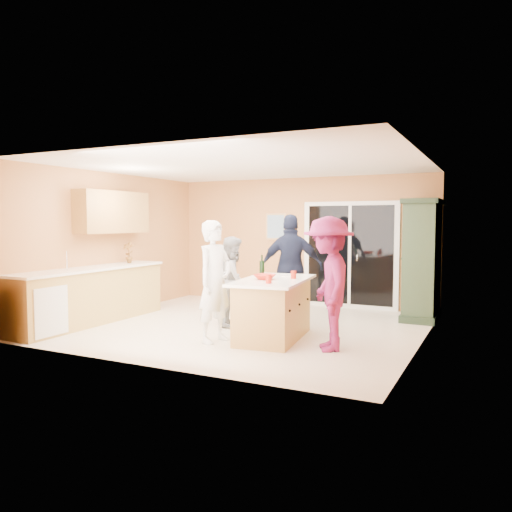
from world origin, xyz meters
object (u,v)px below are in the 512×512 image
at_px(green_hutch, 422,261).
at_px(woman_grey, 233,281).
at_px(woman_white, 215,281).
at_px(woman_navy, 292,268).
at_px(woman_magenta, 328,284).
at_px(kitchen_island, 273,311).

distance_m(green_hutch, woman_grey, 3.31).
bearing_deg(woman_white, woman_navy, -1.77).
bearing_deg(woman_magenta, kitchen_island, -132.10).
bearing_deg(woman_magenta, green_hutch, 136.95).
height_order(kitchen_island, woman_white, woman_white).
bearing_deg(woman_navy, green_hutch, -172.26).
bearing_deg(woman_grey, green_hutch, -75.46).
height_order(woman_grey, woman_navy, woman_navy).
distance_m(woman_navy, woman_magenta, 2.00).
bearing_deg(woman_navy, kitchen_island, 79.83).
relative_size(green_hutch, woman_navy, 1.14).
bearing_deg(woman_navy, woman_magenta, 104.89).
relative_size(woman_white, woman_grey, 1.18).
bearing_deg(woman_magenta, woman_white, -106.56).
bearing_deg(green_hutch, woman_grey, -145.47).
bearing_deg(woman_magenta, woman_grey, -140.50).
bearing_deg(woman_white, green_hutch, -28.50).
height_order(woman_white, woman_grey, woman_white).
relative_size(woman_navy, woman_magenta, 1.03).
xyz_separation_m(kitchen_island, woman_grey, (-0.99, 0.60, 0.32)).
distance_m(woman_white, woman_grey, 1.18).
xyz_separation_m(green_hutch, woman_grey, (-2.72, -1.87, -0.29)).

